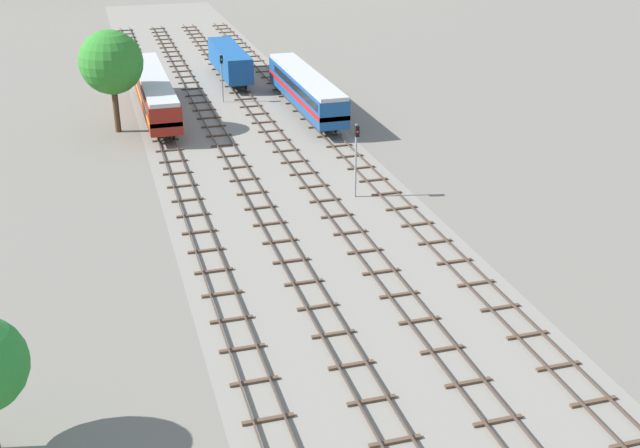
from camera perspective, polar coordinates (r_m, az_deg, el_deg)
ground_plane at (r=69.79m, az=-4.55°, el=5.19°), size 480.00×480.00×0.00m
ballast_bed at (r=69.79m, az=-4.55°, el=5.19°), size 18.79×176.00×0.01m
track_far_left at (r=69.67m, az=-10.71°, el=4.92°), size 2.40×126.00×0.29m
track_left at (r=70.26m, az=-6.70°, el=5.35°), size 2.40×126.00×0.29m
track_centre_left at (r=71.18m, az=-2.78°, el=5.74°), size 2.40×126.00×0.29m
track_centre at (r=72.43m, az=1.03°, el=6.09°), size 2.40×126.00×0.29m
diesel_railcar_centre_nearest at (r=80.73m, az=-1.05°, el=9.81°), size 2.96×20.50×3.80m
passenger_coach_far_left_near at (r=81.56m, az=-11.91°, el=9.46°), size 2.96×22.00×3.80m
freight_boxcar_centre_left_mid at (r=94.53m, az=-6.55°, el=11.69°), size 2.87×14.00×3.60m
signal_post_nearest at (r=58.60m, az=2.63°, el=5.24°), size 0.28×0.47×5.72m
signal_post_near at (r=85.16m, az=-7.11°, el=10.85°), size 0.28×0.47×5.12m
lineside_tree_1 at (r=76.05m, az=-14.87°, el=11.22°), size 5.86×5.86×9.55m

